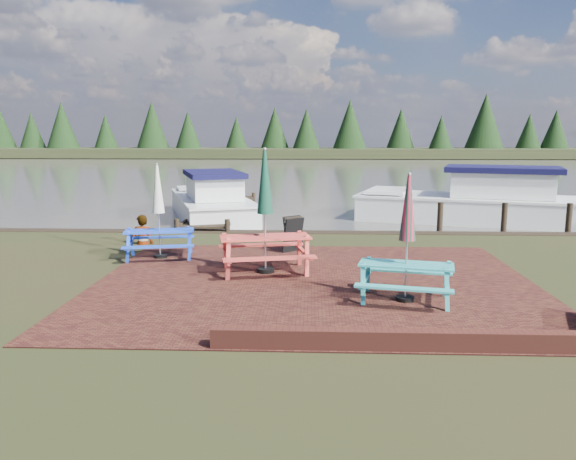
% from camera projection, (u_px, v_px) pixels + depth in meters
% --- Properties ---
extents(ground, '(120.00, 120.00, 0.00)m').
position_uv_depth(ground, '(315.00, 297.00, 10.58)').
color(ground, black).
rests_on(ground, ground).
extents(paving, '(9.00, 7.50, 0.02)m').
position_uv_depth(paving, '(314.00, 283.00, 11.57)').
color(paving, '#341310').
rests_on(paving, ground).
extents(brick_wall, '(6.21, 1.79, 0.30)m').
position_uv_depth(brick_wall, '(464.00, 337.00, 8.09)').
color(brick_wall, '#4C1E16').
rests_on(brick_wall, ground).
extents(water, '(120.00, 60.00, 0.02)m').
position_uv_depth(water, '(313.00, 170.00, 47.02)').
color(water, '#413E38').
rests_on(water, ground).
extents(far_treeline, '(120.00, 10.00, 8.10)m').
position_uv_depth(far_treeline, '(312.00, 132.00, 75.01)').
color(far_treeline, black).
rests_on(far_treeline, ground).
extents(picnic_table_teal, '(1.97, 1.83, 2.34)m').
position_uv_depth(picnic_table_teal, '(406.00, 258.00, 10.16)').
color(picnic_table_teal, teal).
rests_on(picnic_table_teal, ground).
extents(picnic_table_red, '(2.28, 2.12, 2.72)m').
position_uv_depth(picnic_table_red, '(265.00, 230.00, 12.25)').
color(picnic_table_red, '#D03F35').
rests_on(picnic_table_red, ground).
extents(picnic_table_blue, '(1.93, 1.79, 2.32)m').
position_uv_depth(picnic_table_blue, '(159.00, 226.00, 13.73)').
color(picnic_table_blue, blue).
rests_on(picnic_table_blue, ground).
extents(chalkboard, '(0.57, 0.84, 0.91)m').
position_uv_depth(chalkboard, '(293.00, 234.00, 14.57)').
color(chalkboard, black).
rests_on(chalkboard, ground).
extents(jetty, '(1.76, 9.08, 1.00)m').
position_uv_depth(jetty, '(223.00, 210.00, 21.81)').
color(jetty, black).
rests_on(jetty, ground).
extents(boat_jetty, '(4.55, 7.47, 2.05)m').
position_uv_depth(boat_jetty, '(212.00, 204.00, 21.33)').
color(boat_jetty, silver).
rests_on(boat_jetty, ground).
extents(boat_near, '(8.85, 5.31, 2.26)m').
position_uv_depth(boat_near, '(478.00, 204.00, 20.67)').
color(boat_near, silver).
rests_on(boat_near, ground).
extents(person, '(0.66, 0.50, 1.64)m').
position_uv_depth(person, '(142.00, 215.00, 15.48)').
color(person, gray).
rests_on(person, ground).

